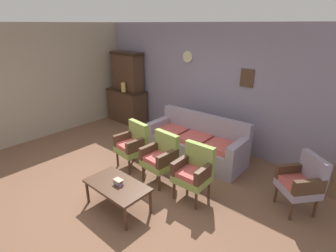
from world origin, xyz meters
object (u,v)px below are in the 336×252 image
Objects in this scene: side_cabinet at (127,106)px; armchair_near_couch_end at (194,170)px; armchair_row_middle at (133,143)px; vase_on_cabinet at (123,87)px; armchair_by_doorway at (161,156)px; coffee_table at (117,187)px; wingback_chair_by_fireplace at (302,181)px; floral_couch at (197,143)px; book_stack_on_table at (118,182)px.

side_cabinet reaches higher than armchair_near_couch_end.
vase_on_cabinet is at bearing 143.67° from armchair_row_middle.
coffee_table is at bearing -89.11° from armchair_by_doorway.
vase_on_cabinet is 0.28× the size of armchair_row_middle.
wingback_chair_by_fireplace is (2.87, 0.78, 0.00)m from armchair_row_middle.
floral_couch is (2.81, -0.51, -0.14)m from side_cabinet.
side_cabinet is at bearing 149.88° from armchair_by_doorway.
book_stack_on_table is at bearing -139.16° from wingback_chair_by_fireplace.
side_cabinet reaches higher than armchair_by_doorway.
armchair_row_middle is 1.00× the size of wingback_chair_by_fireplace.
armchair_row_middle is at bearing -123.22° from floral_couch.
armchair_by_doorway and wingback_chair_by_fireplace have the same top height.
wingback_chair_by_fireplace is at bearing 30.35° from armchair_near_couch_end.
vase_on_cabinet is (0.11, -0.18, 0.59)m from side_cabinet.
vase_on_cabinet reaches higher than armchair_by_doorway.
floral_couch is at bearing 92.04° from book_stack_on_table.
coffee_table is (-0.71, -0.98, -0.12)m from armchair_near_couch_end.
armchair_row_middle is (2.08, -1.63, 0.03)m from side_cabinet.
book_stack_on_table reaches higher than coffee_table.
wingback_chair_by_fireplace is 0.90× the size of coffee_table.
coffee_table is (-2.09, -1.79, -0.12)m from wingback_chair_by_fireplace.
vase_on_cabinet is at bearing 172.11° from wingback_chair_by_fireplace.
wingback_chair_by_fireplace is at bearing 40.59° from coffee_table.
armchair_row_middle is 1.29m from book_stack_on_table.
book_stack_on_table is (-2.06, -1.78, -0.04)m from wingback_chair_by_fireplace.
vase_on_cabinet reaches higher than coffee_table.
armchair_by_doorway is (0.77, -0.02, 0.00)m from armchair_row_middle.
armchair_near_couch_end and wingback_chair_by_fireplace have the same top height.
armchair_row_middle is 1.28m from coffee_table.
wingback_chair_by_fireplace is (4.95, -0.85, 0.03)m from side_cabinet.
armchair_row_middle is 1.49m from armchair_near_couch_end.
armchair_by_doorway is at bearing 92.54° from book_stack_on_table.
side_cabinet is at bearing 137.69° from book_stack_on_table.
vase_on_cabinet is 3.16m from armchair_by_doorway.
floral_couch and armchair_row_middle have the same top height.
coffee_table is (0.02, -0.99, -0.12)m from armchair_by_doorway.
side_cabinet is 0.62m from vase_on_cabinet.
armchair_by_doorway is 0.98m from book_stack_on_table.
wingback_chair_by_fireplace is (1.38, 0.81, 0.00)m from armchair_near_couch_end.
wingback_chair_by_fireplace is 5.96× the size of book_stack_on_table.
side_cabinet is 0.55× the size of floral_couch.
armchair_row_middle is (1.97, -1.45, -0.56)m from vase_on_cabinet.
floral_couch is at bearing 91.62° from armchair_by_doorway.
coffee_table is at bearing -125.85° from armchair_near_couch_end.
side_cabinet reaches higher than wingback_chair_by_fireplace.
armchair_near_couch_end is (3.46, -1.48, -0.56)m from vase_on_cabinet.
armchair_by_doorway is 0.99m from coffee_table.
coffee_table is (0.05, -2.13, 0.05)m from floral_couch.
floral_couch is at bearing -10.25° from side_cabinet.
vase_on_cabinet is 0.28× the size of wingback_chair_by_fireplace.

